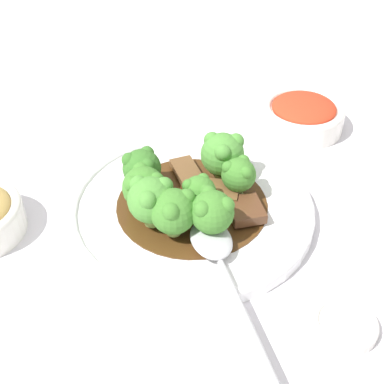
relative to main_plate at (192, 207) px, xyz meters
The scene contains 17 objects.
ground_plane 0.01m from the main_plate, ahead, with size 4.00×4.00×0.00m, color silver.
main_plate is the anchor object (origin of this frame).
beef_strip_0 0.03m from the main_plate, 124.19° to the right, with size 0.07×0.06×0.01m.
beef_strip_1 0.03m from the main_plate, 43.95° to the left, with size 0.06×0.03×0.01m.
beef_strip_2 0.07m from the main_plate, 163.09° to the right, with size 0.06×0.06×0.01m.
beef_strip_3 0.05m from the main_plate, 48.68° to the right, with size 0.07×0.06×0.01m.
broccoli_floret_0 0.07m from the main_plate, 104.97° to the left, with size 0.05×0.05×0.06m.
broccoli_floret_1 0.08m from the main_plate, 11.97° to the left, with size 0.05×0.05×0.05m.
broccoli_floret_2 0.07m from the main_plate, 43.50° to the left, with size 0.05×0.05×0.05m.
broccoli_floret_3 0.08m from the main_plate, 90.87° to the right, with size 0.05×0.05×0.06m.
broccoli_floret_4 0.07m from the main_plate, 128.47° to the right, with size 0.04×0.04×0.05m.
broccoli_floret_5 0.07m from the main_plate, 147.36° to the left, with size 0.05×0.05×0.06m.
broccoli_floret_6 0.07m from the main_plate, 75.65° to the left, with size 0.05×0.05×0.06m.
broccoli_floret_7 0.04m from the main_plate, 149.50° to the left, with size 0.04×0.04×0.05m.
serving_spoon 0.10m from the main_plate, 142.69° to the left, with size 0.20×0.16×0.01m.
side_bowl_kimchi 0.25m from the main_plate, 94.29° to the right, with size 0.12×0.12×0.05m.
sauce_dish 0.22m from the main_plate, 167.64° to the left, with size 0.06×0.06×0.01m.
Camera 1 is at (-0.29, 0.39, 0.44)m, focal length 50.00 mm.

